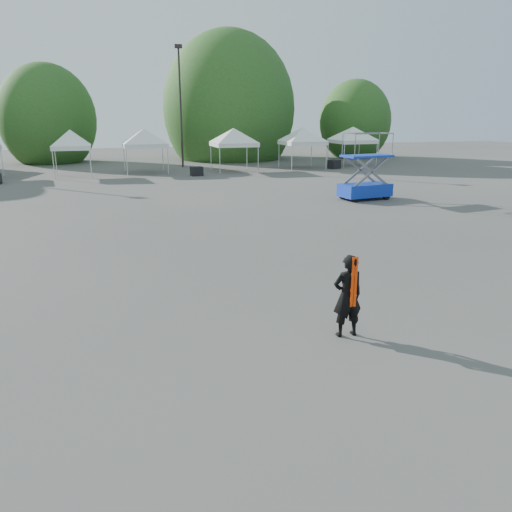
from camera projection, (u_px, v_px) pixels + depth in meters
name	position (u px, v px, depth m)	size (l,w,h in m)	color
ground	(278.00, 294.00, 12.60)	(120.00, 120.00, 0.00)	#474442
light_pole_east	(180.00, 100.00, 41.29)	(0.60, 0.25, 9.80)	black
tree_mid_w	(48.00, 119.00, 45.85)	(4.16, 4.16, 6.33)	#382314
tree_mid_e	(229.00, 109.00, 49.64)	(5.12, 5.12, 7.79)	#382314
tree_far_e	(355.00, 122.00, 51.93)	(3.84, 3.84, 5.84)	#382314
tent_d	(70.00, 133.00, 35.36)	(3.74, 3.74, 3.88)	silver
tent_e	(144.00, 132.00, 37.81)	(4.54, 4.54, 3.88)	silver
tent_f	(234.00, 132.00, 38.99)	(4.60, 4.60, 3.88)	silver
tent_g	(303.00, 131.00, 41.15)	(4.55, 4.55, 3.88)	silver
tent_h	(353.00, 130.00, 43.31)	(4.68, 4.68, 3.88)	silver
man	(348.00, 296.00, 10.00)	(0.63, 0.42, 1.72)	black
scissor_lift	(366.00, 166.00, 26.11)	(2.81, 1.64, 3.45)	#0D2AB0
crate_mid	(197.00, 171.00, 36.67)	(0.85, 0.66, 0.66)	black
crate_east	(334.00, 164.00, 41.46)	(0.91, 0.71, 0.71)	black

